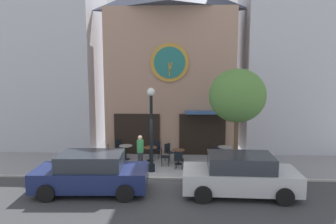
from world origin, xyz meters
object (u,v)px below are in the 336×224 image
(cafe_table_center_right, at_px, (178,155))
(cafe_chair_facing_street, at_px, (119,146))
(street_lamp, at_px, (151,130))
(cafe_chair_near_tree, at_px, (110,151))
(cafe_chair_facing_wall, at_px, (169,151))
(cafe_chair_left_end, at_px, (217,154))
(cafe_table_center_left, at_px, (150,151))
(parked_car_navy, at_px, (91,173))
(cafe_chair_corner, at_px, (179,159))
(street_tree, at_px, (237,96))
(cafe_chair_right_end, at_px, (163,155))
(cafe_table_near_door, at_px, (126,150))
(cafe_table_near_curb, at_px, (225,151))
(pedestrian_green, at_px, (140,152))
(cafe_chair_near_lamp, at_px, (156,148))
(parked_car_silver, at_px, (240,175))

(cafe_table_center_right, xyz_separation_m, cafe_chair_facing_street, (-3.31, 1.41, 0.03))
(street_lamp, distance_m, cafe_chair_near_tree, 3.18)
(cafe_chair_facing_wall, relative_size, cafe_chair_left_end, 1.00)
(cafe_chair_left_end, relative_size, cafe_chair_facing_street, 1.00)
(cafe_table_center_left, relative_size, parked_car_navy, 0.17)
(cafe_table_center_left, distance_m, cafe_chair_facing_street, 2.06)
(cafe_chair_facing_street, bearing_deg, cafe_chair_near_tree, -105.14)
(street_lamp, relative_size, cafe_chair_corner, 4.36)
(street_tree, xyz_separation_m, cafe_chair_corner, (-2.57, 0.61, -3.06))
(cafe_chair_facing_street, bearing_deg, cafe_chair_right_end, -32.83)
(cafe_table_center_left, bearing_deg, cafe_table_near_door, 168.02)
(cafe_chair_facing_wall, bearing_deg, cafe_chair_facing_street, 164.01)
(cafe_table_near_curb, height_order, cafe_chair_near_tree, cafe_chair_near_tree)
(street_lamp, xyz_separation_m, parked_car_navy, (-2.09, -2.57, -1.23))
(cafe_table_near_door, relative_size, pedestrian_green, 0.46)
(street_lamp, height_order, cafe_table_center_right, street_lamp)
(street_lamp, bearing_deg, street_tree, -3.82)
(cafe_chair_facing_street, bearing_deg, pedestrian_green, -57.47)
(cafe_chair_facing_wall, distance_m, cafe_chair_right_end, 0.88)
(cafe_chair_facing_wall, relative_size, cafe_chair_near_lamp, 1.00)
(cafe_chair_left_end, bearing_deg, cafe_table_near_curb, 52.85)
(cafe_table_center_right, height_order, cafe_chair_corner, cafe_chair_corner)
(cafe_chair_near_lamp, relative_size, parked_car_silver, 0.21)
(street_tree, distance_m, cafe_chair_corner, 4.04)
(cafe_table_near_door, bearing_deg, cafe_chair_left_end, -7.41)
(cafe_table_center_left, height_order, pedestrian_green, pedestrian_green)
(cafe_chair_left_end, xyz_separation_m, pedestrian_green, (-3.76, -1.05, 0.33))
(cafe_table_near_door, distance_m, cafe_chair_facing_street, 0.85)
(cafe_chair_facing_street, bearing_deg, cafe_table_near_curb, -6.75)
(cafe_chair_near_lamp, bearing_deg, parked_car_navy, -113.34)
(street_lamp, bearing_deg, cafe_chair_near_tree, 145.59)
(cafe_chair_left_end, distance_m, cafe_chair_near_lamp, 3.34)
(cafe_table_near_door, relative_size, cafe_chair_near_lamp, 0.85)
(street_lamp, relative_size, cafe_table_center_right, 5.26)
(cafe_table_near_door, distance_m, cafe_chair_right_end, 2.27)
(cafe_chair_left_end, height_order, cafe_chair_facing_street, same)
(street_tree, distance_m, cafe_table_near_door, 6.56)
(cafe_table_near_curb, relative_size, parked_car_navy, 0.17)
(cafe_chair_near_tree, bearing_deg, street_lamp, -34.41)
(cafe_table_center_right, height_order, cafe_chair_near_tree, cafe_chair_near_tree)
(cafe_table_center_left, xyz_separation_m, cafe_chair_facing_wall, (0.96, 0.17, -0.02))
(cafe_chair_corner, xyz_separation_m, parked_car_navy, (-3.37, -2.92, 0.23))
(parked_car_silver, bearing_deg, cafe_chair_near_tree, 145.18)
(cafe_chair_near_lamp, height_order, parked_car_silver, parked_car_silver)
(cafe_chair_right_end, bearing_deg, cafe_chair_near_tree, 166.86)
(street_lamp, xyz_separation_m, cafe_table_center_left, (-0.23, 1.62, -1.44))
(cafe_chair_right_end, bearing_deg, street_tree, -19.59)
(cafe_table_near_curb, xyz_separation_m, cafe_chair_facing_wall, (-2.95, -0.12, -0.01))
(cafe_table_center_left, bearing_deg, cafe_chair_facing_street, 152.01)
(street_tree, xyz_separation_m, cafe_chair_facing_street, (-5.90, 2.84, -3.06))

